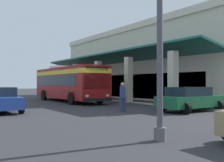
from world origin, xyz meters
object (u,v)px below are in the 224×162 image
(parked_sedan_green, at_px, (190,99))
(potted_palm, at_px, (77,91))
(pedestrian, at_px, (123,95))
(transit_bus, at_px, (68,81))

(parked_sedan_green, bearing_deg, potted_palm, 172.30)
(parked_sedan_green, bearing_deg, pedestrian, -120.11)
(transit_bus, height_order, pedestrian, transit_bus)
(transit_bus, distance_m, pedestrian, 10.20)
(parked_sedan_green, xyz_separation_m, potted_palm, (-21.27, 2.88, -0.07))
(pedestrian, bearing_deg, potted_palm, 161.52)
(parked_sedan_green, relative_size, potted_palm, 1.44)
(pedestrian, height_order, potted_palm, potted_palm)
(parked_sedan_green, height_order, pedestrian, pedestrian)
(pedestrian, xyz_separation_m, potted_palm, (-19.21, 6.42, -0.31))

